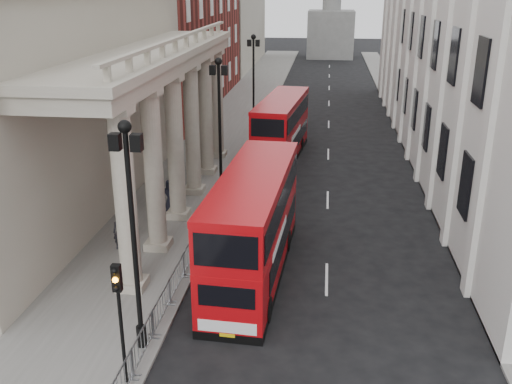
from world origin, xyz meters
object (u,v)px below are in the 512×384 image
Objects in this scene: lamp_post_north at (254,77)px; bus_far at (281,127)px; lamp_post_mid at (220,118)px; bus_near at (253,223)px; lamp_post_south at (132,224)px; pedestrian_a at (120,232)px; pedestrian_b at (158,192)px; pedestrian_c at (170,195)px; traffic_light at (119,303)px.

bus_far is at bearing -67.90° from lamp_post_north.
bus_near is at bearing -71.56° from lamp_post_mid.
lamp_post_south and lamp_post_mid have the same top height.
pedestrian_a is 1.03× the size of pedestrian_b.
bus_near is at bearing 127.74° from pedestrian_b.
pedestrian_c is (-2.40, -3.09, -3.87)m from lamp_post_mid.
pedestrian_a is (-3.53, -24.31, -3.90)m from lamp_post_north.
pedestrian_a is at bearing 170.20° from bus_near.
lamp_post_north is at bearing 57.96° from pedestrian_a.
lamp_post_mid is 4.82× the size of pedestrian_b.
lamp_post_south reaches higher than traffic_light.
bus_near is 1.04× the size of bus_far.
lamp_post_south reaches higher than pedestrian_b.
lamp_post_south is 1.00× the size of lamp_post_north.
lamp_post_north is 34.07m from traffic_light.
bus_near is at bearing -36.45° from pedestrian_a.
pedestrian_c is at bearing 132.95° from bus_near.
pedestrian_a is at bearing -113.00° from lamp_post_mid.
traffic_light is (0.10, -34.02, -1.80)m from lamp_post_north.
lamp_post_south reaches higher than pedestrian_a.
lamp_post_mid is (0.00, 16.00, 0.00)m from lamp_post_south.
bus_near is (3.18, 8.18, -0.62)m from traffic_light.
lamp_post_mid is 16.00m from lamp_post_north.
lamp_post_south is 7.39m from bus_near.
bus_far is (2.95, 26.52, -0.73)m from traffic_light.
pedestrian_a is 5.34m from pedestrian_c.
pedestrian_b is at bearing 151.08° from pedestrian_c.
lamp_post_north is at bearing -104.23° from pedestrian_b.
pedestrian_a reaches higher than pedestrian_b.
bus_far is at bearing 83.66° from traffic_light.
bus_far reaches higher than traffic_light.
bus_near reaches higher than bus_far.
pedestrian_b is at bearing 103.74° from lamp_post_south.
lamp_post_south is 16.00m from lamp_post_mid.
pedestrian_c is at bearing -109.57° from bus_far.
lamp_post_mid reaches higher than traffic_light.
bus_near is at bearing 68.77° from traffic_light.
lamp_post_north is 4.82× the size of pedestrian_b.
traffic_light is at bearing -90.72° from bus_far.
pedestrian_a is (-6.57, -16.80, -1.37)m from bus_far.
bus_near is 8.94m from pedestrian_c.
pedestrian_b is (-3.31, -18.47, -3.93)m from lamp_post_north.
lamp_post_mid is 0.77× the size of bus_far.
traffic_light is at bearing -75.40° from pedestrian_c.
traffic_light is at bearing -89.68° from lamp_post_mid.
lamp_post_south is 4.69× the size of pedestrian_a.
pedestrian_a is at bearing -97.07° from pedestrian_c.
lamp_post_mid is at bearing 57.22° from pedestrian_c.
pedestrian_a is at bearing 83.78° from pedestrian_b.
bus_far is (3.05, -7.50, -2.53)m from lamp_post_north.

